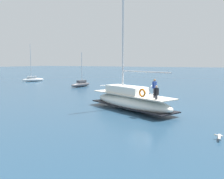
{
  "coord_description": "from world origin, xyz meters",
  "views": [
    {
      "loc": [
        -20.18,
        -7.31,
        4.42
      ],
      "look_at": [
        -0.03,
        3.49,
        1.8
      ],
      "focal_mm": 38.29,
      "sensor_mm": 36.0,
      "label": 1
    }
  ],
  "objects": [
    {
      "name": "moored_cutter_right",
      "position": [
        19.57,
        34.69,
        0.57
      ],
      "size": [
        4.81,
        3.64,
        8.54
      ],
      "color": "silver",
      "rests_on": "ground"
    },
    {
      "name": "main_sailboat",
      "position": [
        0.0,
        1.56,
        0.9
      ],
      "size": [
        6.12,
        9.74,
        11.64
      ],
      "color": "white",
      "rests_on": "ground"
    },
    {
      "name": "seagull",
      "position": [
        -5.58,
        -6.46,
        0.23
      ],
      "size": [
        1.03,
        0.47,
        0.17
      ],
      "color": "silver",
      "rests_on": "ground"
    },
    {
      "name": "ground_plane",
      "position": [
        0.0,
        0.0,
        0.0
      ],
      "size": [
        400.0,
        400.0,
        0.0
      ],
      "primitive_type": "plane",
      "color": "navy"
    },
    {
      "name": "moored_sloop_near",
      "position": [
        14.92,
        17.87,
        0.51
      ],
      "size": [
        4.91,
        1.65,
        6.16
      ],
      "color": "#4C4C51",
      "rests_on": "ground"
    }
  ]
}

